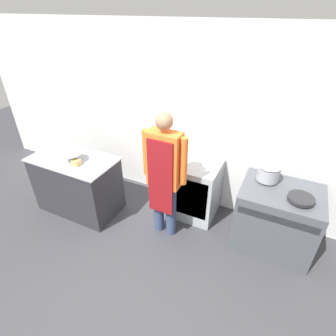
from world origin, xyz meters
TOP-DOWN VIEW (x-y plane):
  - ground_plane at (0.00, 0.00)m, footprint 14.00×14.00m
  - wall_back at (0.00, 1.69)m, footprint 8.00×0.05m
  - prep_counter at (-1.35, 0.65)m, footprint 1.29×0.71m
  - stove at (1.51, 1.23)m, footprint 0.98×0.78m
  - fridge_unit at (0.34, 1.34)m, footprint 0.65×0.61m
  - person_cook at (0.10, 0.77)m, footprint 0.60×0.24m
  - mixing_bowl at (-1.29, 0.60)m, footprint 0.30×0.30m
  - plastic_tub at (-1.17, 0.54)m, footprint 0.10×0.10m
  - stock_pot at (1.29, 1.36)m, footprint 0.28×0.28m
  - saute_pan at (1.70, 1.09)m, footprint 0.30×0.30m

SIDE VIEW (x-z plane):
  - ground_plane at x=0.00m, z-range 0.00..0.00m
  - stove at x=1.51m, z-range -0.01..0.89m
  - fridge_unit at x=0.34m, z-range 0.00..0.89m
  - prep_counter at x=-1.35m, z-range 0.00..0.92m
  - saute_pan at x=1.70m, z-range 0.90..0.95m
  - plastic_tub at x=-1.17m, z-range 0.91..0.99m
  - mixing_bowl at x=-1.29m, z-range 0.91..1.04m
  - stock_pot at x=1.29m, z-range 0.90..1.12m
  - person_cook at x=0.10m, z-range 0.12..1.93m
  - wall_back at x=0.00m, z-range 0.00..2.70m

